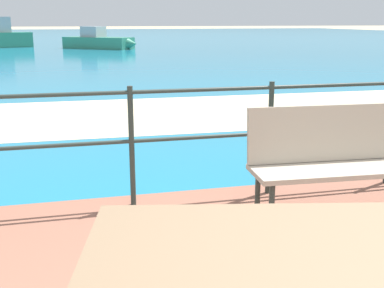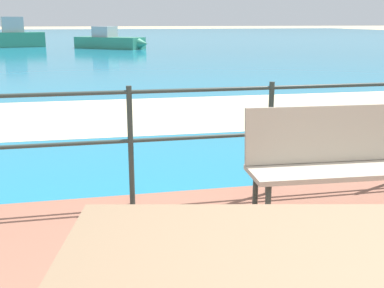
{
  "view_description": "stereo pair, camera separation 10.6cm",
  "coord_description": "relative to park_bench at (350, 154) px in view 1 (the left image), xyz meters",
  "views": [
    {
      "loc": [
        -0.98,
        -1.29,
        1.53
      ],
      "look_at": [
        -0.04,
        2.62,
        0.48
      ],
      "focal_mm": 44.41,
      "sensor_mm": 36.0,
      "label": 1
    },
    {
      "loc": [
        -0.88,
        -1.31,
        1.53
      ],
      "look_at": [
        -0.04,
        2.62,
        0.48
      ],
      "focal_mm": 44.41,
      "sensor_mm": 36.0,
      "label": 2
    }
  ],
  "objects": [
    {
      "name": "railing_fence",
      "position": [
        -0.94,
        0.68,
        0.09
      ],
      "size": [
        5.94,
        0.04,
        0.98
      ],
      "color": "#2D3833",
      "rests_on": "patio_paving"
    },
    {
      "name": "beach_strip",
      "position": [
        -0.94,
        4.8,
        -0.58
      ],
      "size": [
        54.04,
        4.02,
        0.01
      ],
      "primitive_type": "cube",
      "rotation": [
        0.0,
        0.0,
        -0.02
      ],
      "color": "beige",
      "rests_on": "ground"
    },
    {
      "name": "boat_mid",
      "position": [
        -0.65,
        23.91,
        -0.17
      ],
      "size": [
        4.0,
        3.5,
        1.19
      ],
      "rotation": [
        0.0,
        0.0,
        5.6
      ],
      "color": "#338466",
      "rests_on": "sea_water"
    },
    {
      "name": "sea_water",
      "position": [
        -0.94,
        38.3,
        -0.58
      ],
      "size": [
        90.0,
        90.0,
        0.01
      ],
      "primitive_type": "cube",
      "color": "teal",
      "rests_on": "ground"
    },
    {
      "name": "park_bench",
      "position": [
        0.0,
        0.0,
        0.0
      ],
      "size": [
        1.54,
        0.5,
        0.87
      ],
      "rotation": [
        0.0,
        0.0,
        -0.05
      ],
      "color": "tan",
      "rests_on": "patio_paving"
    }
  ]
}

